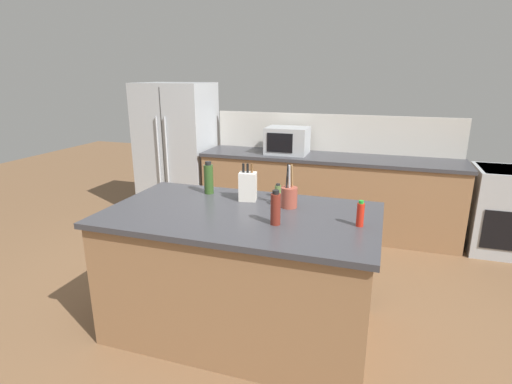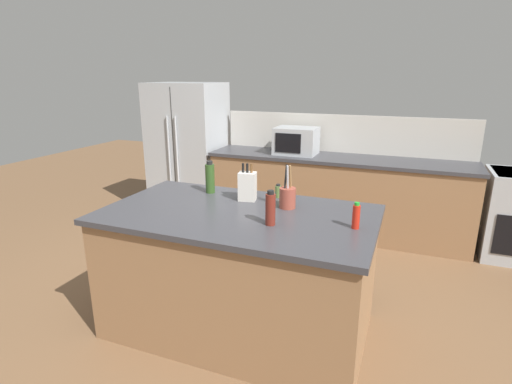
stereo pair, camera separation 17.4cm
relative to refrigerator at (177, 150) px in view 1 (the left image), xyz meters
The scene contains 13 objects.
ground_plane 2.98m from the refrigerator, 52.17° to the right, with size 14.00×14.00×0.00m, color brown.
back_counter_run 2.09m from the refrigerator, ahead, with size 3.07×0.66×0.94m.
wall_backsplash 2.08m from the refrigerator, ahead, with size 3.03×0.03×0.46m, color beige.
kitchen_island 2.88m from the refrigerator, 52.17° to the right, with size 1.92×1.10×0.94m.
refrigerator is the anchor object (origin of this frame).
range_oven 4.03m from the refrigerator, ahead, with size 0.76×0.65×0.92m.
microwave 1.56m from the refrigerator, ahead, with size 0.50×0.39×0.32m.
knife_block 2.61m from the refrigerator, 49.16° to the right, with size 0.15×0.12×0.29m.
utensil_crock 2.89m from the refrigerator, 44.83° to the right, with size 0.12×0.12×0.32m.
spice_jar_oregano 2.63m from the refrigerator, 43.69° to the right, with size 0.05×0.05×0.11m.
olive_oil_bottle 2.33m from the refrigerator, 54.68° to the right, with size 0.08×0.08×0.26m.
vinegar_bottle 3.16m from the refrigerator, 49.58° to the right, with size 0.07×0.07×0.23m.
hot_sauce_bottle 3.42m from the refrigerator, 41.40° to the right, with size 0.05×0.05×0.17m.
Camera 1 is at (0.93, -2.49, 1.88)m, focal length 28.00 mm.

